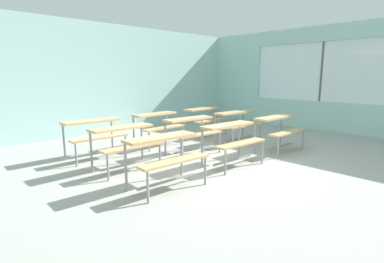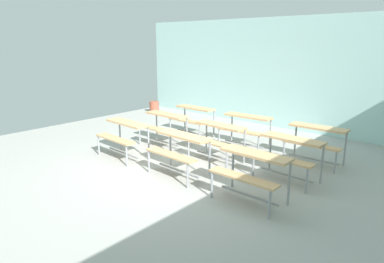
{
  "view_description": "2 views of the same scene",
  "coord_description": "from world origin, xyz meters",
  "views": [
    {
      "loc": [
        -3.8,
        -3.3,
        1.6
      ],
      "look_at": [
        0.32,
        1.03,
        0.48
      ],
      "focal_mm": 28.0,
      "sensor_mm": 36.0,
      "label": 1
    },
    {
      "loc": [
        4.29,
        -4.19,
        2.34
      ],
      "look_at": [
        -0.62,
        1.41,
        0.37
      ],
      "focal_mm": 31.71,
      "sensor_mm": 36.0,
      "label": 2
    }
  ],
  "objects": [
    {
      "name": "desk_bench_r1c1",
      "position": [
        0.35,
        1.06,
        0.56
      ],
      "size": [
        1.13,
        0.64,
        0.74
      ],
      "rotation": [
        0.0,
        0.0,
        -0.05
      ],
      "color": "tan",
      "rests_on": "ground"
    },
    {
      "name": "trash_bin",
      "position": [
        -4.24,
        3.56,
        0.19
      ],
      "size": [
        0.32,
        0.32,
        0.38
      ],
      "primitive_type": "cylinder",
      "color": "#9E4C38",
      "rests_on": "ground"
    },
    {
      "name": "desk_bench_r0c2",
      "position": [
        1.83,
        -0.06,
        0.56
      ],
      "size": [
        1.11,
        0.6,
        0.74
      ],
      "rotation": [
        0.0,
        0.0,
        -0.01
      ],
      "color": "tan",
      "rests_on": "ground"
    },
    {
      "name": "ground",
      "position": [
        0.0,
        0.0,
        -0.03
      ],
      "size": [
        10.0,
        9.0,
        0.05
      ],
      "primitive_type": "cube",
      "color": "#9E9E99"
    },
    {
      "name": "desk_bench_r2c1",
      "position": [
        0.31,
        2.16,
        0.56
      ],
      "size": [
        1.13,
        0.65,
        0.74
      ],
      "rotation": [
        0.0,
        0.0,
        0.05
      ],
      "color": "tan",
      "rests_on": "ground"
    },
    {
      "name": "desk_bench_r1c2",
      "position": [
        1.88,
        1.08,
        0.56
      ],
      "size": [
        1.12,
        0.64,
        0.74
      ],
      "rotation": [
        0.0,
        0.0,
        -0.04
      ],
      "color": "tan",
      "rests_on": "ground"
    },
    {
      "name": "desk_bench_r2c2",
      "position": [
        1.91,
        2.18,
        0.56
      ],
      "size": [
        1.12,
        0.63,
        0.74
      ],
      "rotation": [
        0.0,
        0.0,
        0.04
      ],
      "color": "tan",
      "rests_on": "ground"
    },
    {
      "name": "desk_bench_r0c1",
      "position": [
        0.32,
        -0.01,
        0.56
      ],
      "size": [
        1.12,
        0.64,
        0.74
      ],
      "rotation": [
        0.0,
        0.0,
        -0.04
      ],
      "color": "tan",
      "rests_on": "ground"
    },
    {
      "name": "desk_bench_r1c0",
      "position": [
        -1.2,
        1.07,
        0.56
      ],
      "size": [
        1.1,
        0.59,
        0.74
      ],
      "rotation": [
        0.0,
        0.0,
        0.0
      ],
      "color": "tan",
      "rests_on": "ground"
    },
    {
      "name": "desk_bench_r0c0",
      "position": [
        -1.23,
        -0.05,
        0.56
      ],
      "size": [
        1.12,
        0.63,
        0.74
      ],
      "rotation": [
        0.0,
        0.0,
        -0.04
      ],
      "color": "tan",
      "rests_on": "ground"
    },
    {
      "name": "wall_back",
      "position": [
        0.0,
        4.5,
        1.5
      ],
      "size": [
        10.0,
        0.12,
        3.0
      ],
      "primitive_type": "cube",
      "color": "#A8D1CC",
      "rests_on": "ground"
    },
    {
      "name": "desk_bench_r2c0",
      "position": [
        -1.25,
        2.14,
        0.56
      ],
      "size": [
        1.11,
        0.61,
        0.74
      ],
      "rotation": [
        0.0,
        0.0,
        -0.01
      ],
      "color": "tan",
      "rests_on": "ground"
    }
  ]
}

